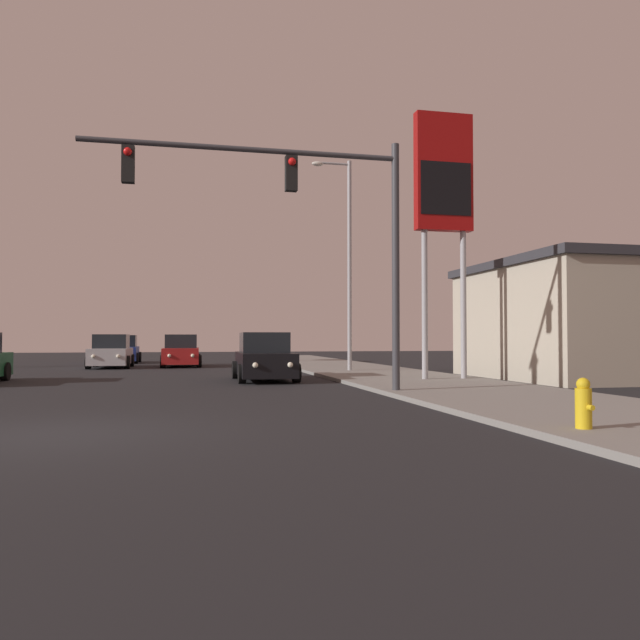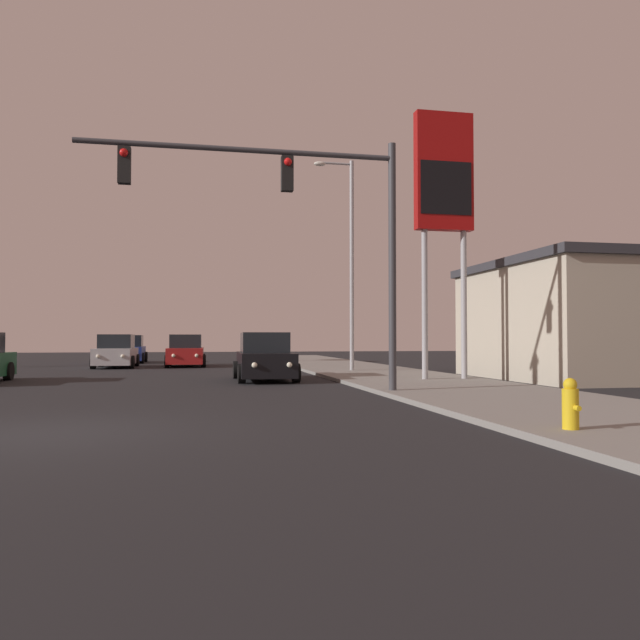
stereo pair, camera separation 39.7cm
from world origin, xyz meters
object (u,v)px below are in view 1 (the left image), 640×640
Objects in this scene: car_black at (264,359)px; street_lamp at (347,253)px; car_silver at (111,353)px; fire_hydrant at (584,404)px; car_red at (181,352)px; car_blue at (122,350)px; gas_station_sign at (444,187)px; traffic_light_mast at (308,210)px.

street_lamp is (4.03, 3.98, 4.36)m from car_black.
car_silver reaches higher than fire_hydrant.
street_lamp is 18.08m from fire_hydrant.
car_red is 11.30m from street_lamp.
car_black is 18.74m from car_blue.
gas_station_sign is at bearing 76.45° from fire_hydrant.
car_black is 1.00× the size of car_blue.
street_lamp is (10.38, -7.24, 4.36)m from car_silver.
fire_hydrant is (-0.93, -17.45, -4.63)m from street_lamp.
street_lamp is (10.43, -13.62, 4.36)m from car_blue.
traffic_light_mast is (0.33, -6.22, 4.01)m from car_black.
gas_station_sign is at bearing 132.63° from car_silver.
fire_hydrant is (-2.73, -11.32, -6.13)m from gas_station_sign.
car_silver is 1.00× the size of car_black.
car_red is 12.13m from car_black.
gas_station_sign is (5.49, 4.07, 1.85)m from traffic_light_mast.
traffic_light_mast is at bearing 101.46° from car_red.
car_black is 13.82m from fire_hydrant.
street_lamp reaches higher than traffic_light_mast.
car_silver is 26.44m from fire_hydrant.
gas_station_sign is at bearing 123.35° from car_red.
car_black is (2.90, -11.78, 0.00)m from car_red.
traffic_light_mast is (6.74, -23.82, 4.01)m from car_blue.
car_blue is 5.70× the size of fire_hydrant.
street_lamp reaches higher than car_black.
street_lamp reaches higher than car_blue.
street_lamp is at bearing -134.01° from car_black.
traffic_light_mast reaches higher than car_silver.
traffic_light_mast is at bearing 111.27° from car_silver.
traffic_light_mast is 10.63× the size of fire_hydrant.
car_black is at bearing 102.95° from fire_hydrant.
car_red is at bearing -74.86° from car_black.
fire_hydrant is at bearing 104.25° from car_black.
car_black is (6.36, -11.23, 0.00)m from car_silver.
car_red is at bearing 131.63° from street_lamp.
street_lamp is at bearing 126.25° from car_blue.
traffic_light_mast reaches higher than fire_hydrant.
fire_hydrant is at bearing 111.24° from car_silver.
street_lamp is at bearing 132.90° from car_red.
car_black is 7.40m from traffic_light_mast.
car_red and car_black have the same top height.
car_red is at bearing -170.61° from car_silver.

